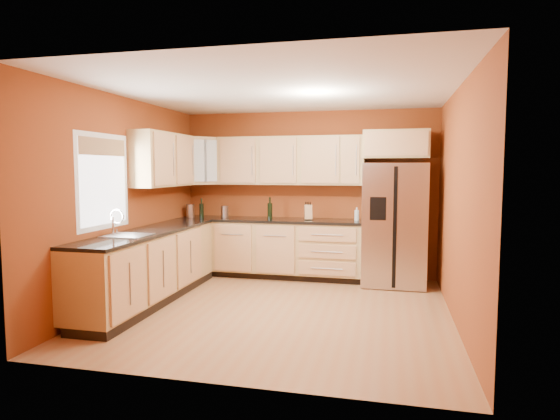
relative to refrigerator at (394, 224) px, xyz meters
name	(u,v)px	position (x,y,z in m)	size (l,w,h in m)	color
floor	(279,310)	(-1.35, -1.62, -0.89)	(4.00, 4.00, 0.00)	#A56B40
ceiling	(278,90)	(-1.35, -1.62, 1.71)	(4.00, 4.00, 0.00)	silver
wall_back	(307,194)	(-1.35, 0.38, 0.41)	(4.00, 0.04, 2.60)	brown
wall_front	(218,221)	(-1.35, -3.62, 0.41)	(4.00, 0.04, 2.60)	brown
wall_left	(126,200)	(-3.35, -1.62, 0.41)	(0.04, 4.00, 2.60)	brown
wall_right	(458,206)	(0.65, -1.62, 0.41)	(0.04, 4.00, 2.60)	brown
base_cabinets_back	(269,249)	(-1.90, 0.07, -0.45)	(2.90, 0.60, 0.88)	tan
base_cabinets_left	(149,267)	(-3.05, -1.62, -0.45)	(0.60, 2.80, 0.88)	tan
countertop_back	(269,220)	(-1.90, 0.06, 0.01)	(2.90, 0.62, 0.04)	black
countertop_left	(149,232)	(-3.04, -1.62, 0.01)	(0.62, 2.80, 0.04)	black
upper_cabinets_back	(290,161)	(-1.60, 0.21, 0.94)	(2.30, 0.33, 0.75)	tan
upper_cabinets_left	(164,160)	(-3.19, -0.90, 0.94)	(0.33, 1.35, 0.75)	tan
corner_upper_cabinet	(201,161)	(-3.02, 0.04, 0.94)	(0.62, 0.33, 0.75)	tan
over_fridge_cabinet	(396,145)	(0.00, 0.07, 1.16)	(0.92, 0.60, 0.40)	tan
refrigerator	(394,224)	(0.00, 0.00, 0.00)	(0.90, 0.75, 1.78)	#A6A6AB
window	(104,181)	(-3.33, -2.12, 0.66)	(0.03, 0.90, 1.00)	white
sink_faucet	(127,223)	(-3.04, -2.12, 0.18)	(0.50, 0.42, 0.30)	silver
canister_left	(225,212)	(-2.64, 0.09, 0.12)	(0.11, 0.11, 0.18)	#A6A6AB
canister_right	(190,211)	(-3.20, 0.01, 0.13)	(0.13, 0.13, 0.21)	#A6A6AB
wine_bottle_a	(270,208)	(-1.89, 0.06, 0.20)	(0.08, 0.08, 0.34)	black
wine_bottle_b	(202,208)	(-3.00, 0.01, 0.18)	(0.07, 0.07, 0.31)	black
knife_block	(308,212)	(-1.28, 0.08, 0.14)	(0.11, 0.10, 0.22)	#A67C51
soap_dispenser	(357,214)	(-0.55, 0.12, 0.13)	(0.07, 0.07, 0.20)	silver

